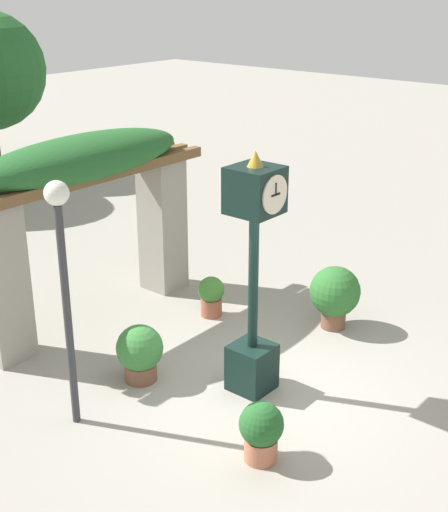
{
  "coord_description": "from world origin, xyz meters",
  "views": [
    {
      "loc": [
        -6.89,
        -5.07,
        5.35
      ],
      "look_at": [
        -0.06,
        0.61,
        1.85
      ],
      "focal_mm": 50.0,
      "sensor_mm": 36.0,
      "label": 1
    }
  ],
  "objects_px": {
    "potted_plant_near_right": "(261,430)",
    "pedestal_clock": "(253,275)",
    "potted_plant_far_left": "(140,352)",
    "lamp_post": "(63,263)",
    "potted_plant_far_right": "(211,295)",
    "potted_plant_near_left": "(335,294)"
  },
  "relations": [
    {
      "from": "potted_plant_near_right",
      "to": "lamp_post",
      "type": "height_order",
      "value": "lamp_post"
    },
    {
      "from": "potted_plant_near_right",
      "to": "lamp_post",
      "type": "bearing_deg",
      "value": 111.12
    },
    {
      "from": "potted_plant_near_left",
      "to": "potted_plant_near_right",
      "type": "distance_m",
      "value": 3.68
    },
    {
      "from": "potted_plant_far_right",
      "to": "lamp_post",
      "type": "height_order",
      "value": "lamp_post"
    },
    {
      "from": "potted_plant_near_right",
      "to": "potted_plant_far_left",
      "type": "xyz_separation_m",
      "value": [
        0.35,
        2.39,
        0.04
      ]
    },
    {
      "from": "pedestal_clock",
      "to": "lamp_post",
      "type": "distance_m",
      "value": 2.47
    },
    {
      "from": "lamp_post",
      "to": "potted_plant_near_right",
      "type": "bearing_deg",
      "value": -68.88
    },
    {
      "from": "potted_plant_near_right",
      "to": "lamp_post",
      "type": "distance_m",
      "value": 3.05
    },
    {
      "from": "potted_plant_near_left",
      "to": "lamp_post",
      "type": "distance_m",
      "value": 4.81
    },
    {
      "from": "potted_plant_far_left",
      "to": "lamp_post",
      "type": "relative_size",
      "value": 0.26
    },
    {
      "from": "potted_plant_far_left",
      "to": "potted_plant_far_right",
      "type": "height_order",
      "value": "potted_plant_far_left"
    },
    {
      "from": "potted_plant_far_left",
      "to": "potted_plant_far_right",
      "type": "distance_m",
      "value": 2.28
    },
    {
      "from": "potted_plant_near_right",
      "to": "potted_plant_far_left",
      "type": "bearing_deg",
      "value": 81.71
    },
    {
      "from": "potted_plant_near_left",
      "to": "potted_plant_near_right",
      "type": "xyz_separation_m",
      "value": [
        -3.49,
        -1.15,
        -0.18
      ]
    },
    {
      "from": "pedestal_clock",
      "to": "potted_plant_far_right",
      "type": "bearing_deg",
      "value": 54.38
    },
    {
      "from": "pedestal_clock",
      "to": "potted_plant_far_left",
      "type": "height_order",
      "value": "pedestal_clock"
    },
    {
      "from": "lamp_post",
      "to": "potted_plant_far_left",
      "type": "bearing_deg",
      "value": 4.07
    },
    {
      "from": "potted_plant_far_left",
      "to": "potted_plant_far_right",
      "type": "bearing_deg",
      "value": 14.67
    },
    {
      "from": "potted_plant_near_left",
      "to": "potted_plant_far_right",
      "type": "distance_m",
      "value": 2.05
    },
    {
      "from": "potted_plant_near_right",
      "to": "pedestal_clock",
      "type": "bearing_deg",
      "value": 41.55
    },
    {
      "from": "pedestal_clock",
      "to": "potted_plant_far_left",
      "type": "relative_size",
      "value": 4.02
    },
    {
      "from": "potted_plant_far_right",
      "to": "lamp_post",
      "type": "relative_size",
      "value": 0.22
    }
  ]
}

